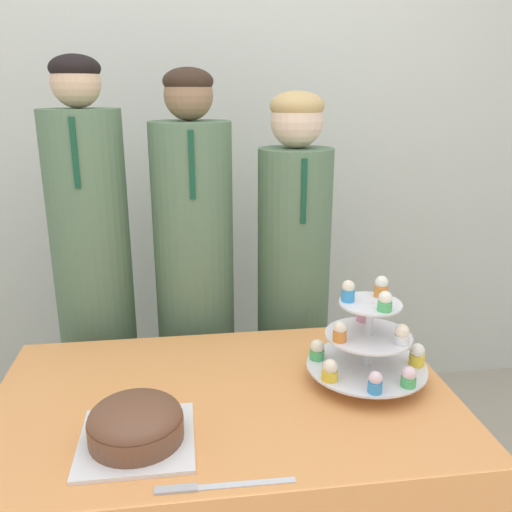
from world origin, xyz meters
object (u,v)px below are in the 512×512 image
at_px(cupcake_stand, 368,342).
at_px(student_1, 196,303).
at_px(round_cake, 136,423).
at_px(cake_knife, 202,488).
at_px(student_2, 293,303).
at_px(student_0, 96,302).

xyz_separation_m(cupcake_stand, student_1, (-0.46, 0.59, -0.09)).
distance_m(cupcake_stand, student_1, 0.76).
xyz_separation_m(round_cake, cupcake_stand, (0.62, 0.20, 0.07)).
relative_size(round_cake, cake_knife, 0.90).
distance_m(round_cake, student_1, 0.81).
bearing_deg(cake_knife, cupcake_stand, 38.88).
bearing_deg(student_1, cupcake_stand, -52.40).
bearing_deg(round_cake, student_2, 56.01).
height_order(round_cake, cupcake_stand, cupcake_stand).
distance_m(cake_knife, student_2, 1.04).
bearing_deg(student_1, student_0, -180.00).
height_order(cupcake_stand, student_2, student_2).
xyz_separation_m(cake_knife, student_1, (0.02, 0.97, 0.02)).
distance_m(cake_knife, cupcake_stand, 0.62).
height_order(round_cake, student_1, student_1).
bearing_deg(student_0, student_1, 0.00).
distance_m(round_cake, student_0, 0.81).
bearing_deg(student_0, round_cake, -75.97).
height_order(cupcake_stand, student_0, student_0).
bearing_deg(cake_knife, student_2, 68.95).
relative_size(cupcake_stand, student_2, 0.22).
bearing_deg(cupcake_stand, student_0, 143.98).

